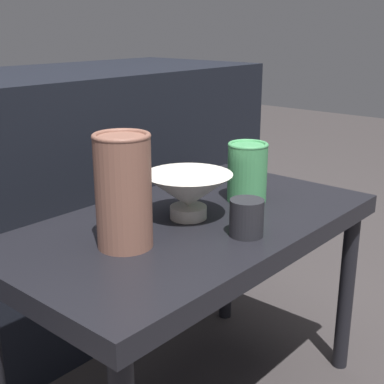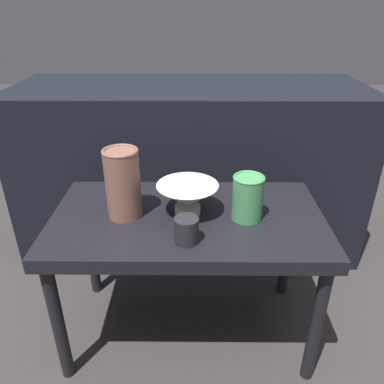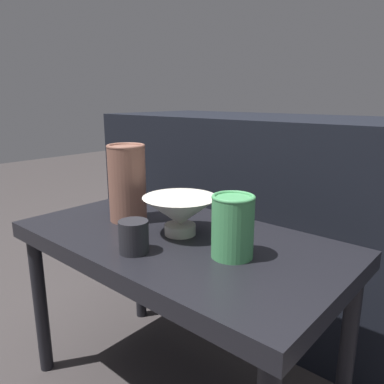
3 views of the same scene
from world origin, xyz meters
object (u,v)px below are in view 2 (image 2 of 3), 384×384
object	(u,v)px
bowl	(187,196)
vase_colorful_right	(248,197)
cup	(186,230)
vase_textured_left	(123,182)

from	to	relation	value
bowl	vase_colorful_right	bearing A→B (deg)	-7.90
vase_colorful_right	cup	distance (m)	0.21
cup	bowl	bearing A→B (deg)	90.73
vase_textured_left	vase_colorful_right	xyz separation A→B (m)	(0.34, -0.02, -0.04)
bowl	vase_textured_left	xyz separation A→B (m)	(-0.17, -0.01, 0.05)
vase_colorful_right	vase_textured_left	bearing A→B (deg)	177.28
vase_colorful_right	cup	xyz separation A→B (m)	(-0.17, -0.12, -0.03)
bowl	vase_textured_left	world-z (taller)	vase_textured_left
vase_textured_left	bowl	bearing A→B (deg)	2.34
bowl	cup	size ratio (longest dim) A/B	2.55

